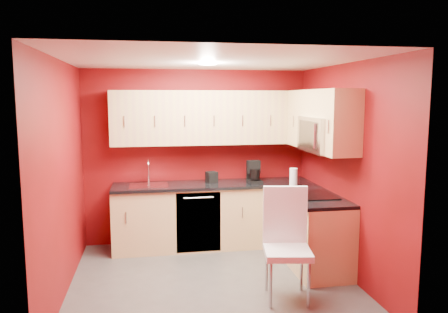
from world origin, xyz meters
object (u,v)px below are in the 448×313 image
object	(u,v)px
napkin_holder	(212,177)
dining_chair	(287,246)
microwave	(323,134)
coffee_maker	(255,172)
paper_towel	(293,177)
sink	(149,183)

from	to	relation	value
napkin_holder	dining_chair	bearing A→B (deg)	-74.44
napkin_holder	dining_chair	size ratio (longest dim) A/B	0.13
microwave	dining_chair	size ratio (longest dim) A/B	0.65
microwave	coffee_maker	size ratio (longest dim) A/B	2.49
paper_towel	dining_chair	xyz separation A→B (m)	(-0.53, -1.38, -0.45)
coffee_maker	paper_towel	xyz separation A→B (m)	(0.45, -0.37, -0.03)
microwave	coffee_maker	xyz separation A→B (m)	(-0.61, 0.95, -0.60)
coffee_maker	sink	bearing A→B (deg)	172.59
napkin_holder	dining_chair	distance (m)	1.97
sink	coffee_maker	bearing A→B (deg)	-2.11
sink	coffee_maker	world-z (taller)	sink
microwave	sink	distance (m)	2.43
paper_towel	coffee_maker	bearing A→B (deg)	140.49
sink	dining_chair	bearing A→B (deg)	-52.14
sink	napkin_holder	world-z (taller)	sink
sink	napkin_holder	xyz separation A→B (m)	(0.88, 0.06, 0.04)
sink	coffee_maker	xyz separation A→B (m)	(1.48, -0.05, 0.12)
napkin_holder	paper_towel	distance (m)	1.15
sink	coffee_maker	distance (m)	1.49
paper_towel	microwave	bearing A→B (deg)	-74.12
sink	paper_towel	size ratio (longest dim) A/B	2.10
coffee_maker	paper_towel	distance (m)	0.58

